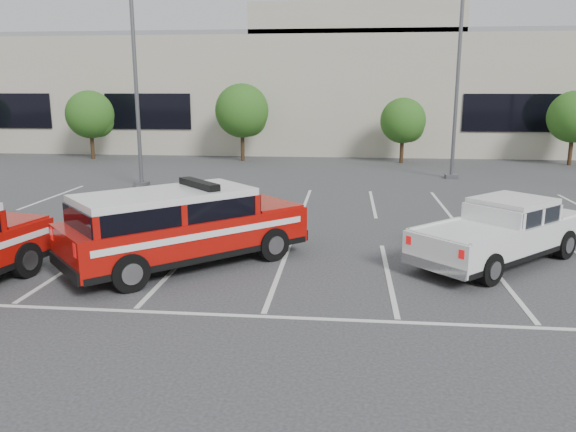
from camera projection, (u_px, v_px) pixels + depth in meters
name	position (u px, v px, depth m)	size (l,w,h in m)	color
ground	(279.00, 272.00, 14.08)	(120.00, 120.00, 0.00)	#2D2D2F
stall_markings	(296.00, 229.00, 18.44)	(23.00, 15.00, 0.01)	silver
convention_building	(330.00, 86.00, 43.93)	(60.00, 16.99, 13.20)	#BBB29E
tree_left	(92.00, 116.00, 36.37)	(3.07, 3.07, 4.42)	#3F2B19
tree_mid_left	(244.00, 113.00, 35.29)	(3.37, 3.37, 4.85)	#3F2B19
tree_mid_right	(404.00, 122.00, 34.39)	(2.77, 2.77, 3.99)	#3F2B19
tree_right	(575.00, 119.00, 33.32)	(3.07, 3.07, 4.42)	#3F2B19
light_pole_left	(135.00, 73.00, 25.39)	(0.90, 0.60, 10.24)	#59595E
light_pole_mid	(458.00, 75.00, 27.74)	(0.90, 0.60, 10.24)	#59595E
fire_chief_suv	(183.00, 232.00, 14.45)	(6.06, 5.86, 2.18)	#9C0C07
white_pickup	(501.00, 238.00, 14.74)	(5.26, 5.15, 1.68)	silver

